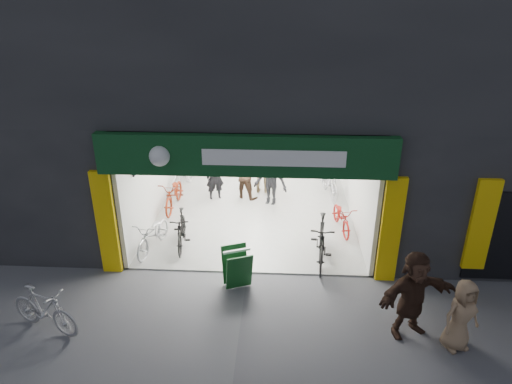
# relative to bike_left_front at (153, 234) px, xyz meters

# --- Properties ---
(ground) EXTENTS (60.00, 60.00, 0.00)m
(ground) POSITION_rel_bike_left_front_xyz_m (2.50, -0.96, -0.45)
(ground) COLOR #56565B
(ground) RESTS_ON ground
(building) EXTENTS (17.00, 10.27, 8.00)m
(building) POSITION_rel_bike_left_front_xyz_m (3.41, 4.03, 3.86)
(building) COLOR #232326
(building) RESTS_ON ground
(bike_left_front) EXTENTS (0.93, 1.81, 0.91)m
(bike_left_front) POSITION_rel_bike_left_front_xyz_m (0.00, 0.00, 0.00)
(bike_left_front) COLOR #B4B4B9
(bike_left_front) RESTS_ON ground
(bike_left_midfront) EXTENTS (0.64, 1.69, 0.99)m
(bike_left_midfront) POSITION_rel_bike_left_front_xyz_m (0.70, 0.19, 0.04)
(bike_left_midfront) COLOR black
(bike_left_midfront) RESTS_ON ground
(bike_left_midback) EXTENTS (0.70, 1.88, 0.98)m
(bike_left_midback) POSITION_rel_bike_left_front_xyz_m (0.00, 2.46, 0.04)
(bike_left_midback) COLOR maroon
(bike_left_midback) RESTS_ON ground
(bike_left_back) EXTENTS (0.92, 2.02, 1.17)m
(bike_left_back) POSITION_rel_bike_left_front_xyz_m (0.00, 4.08, 0.13)
(bike_left_back) COLOR silver
(bike_left_back) RESTS_ON ground
(bike_right_front) EXTENTS (0.72, 2.02, 1.19)m
(bike_right_front) POSITION_rel_bike_left_front_xyz_m (4.30, -0.36, 0.14)
(bike_right_front) COLOR black
(bike_right_front) RESTS_ON ground
(bike_right_mid) EXTENTS (0.79, 1.66, 0.84)m
(bike_right_mid) POSITION_rel_bike_left_front_xyz_m (5.00, 1.33, -0.04)
(bike_right_mid) COLOR #9A120E
(bike_right_mid) RESTS_ON ground
(bike_right_back) EXTENTS (0.84, 1.95, 1.14)m
(bike_right_back) POSITION_rel_bike_left_front_xyz_m (4.86, 3.63, 0.12)
(bike_right_back) COLOR #A6A6AA
(bike_right_back) RESTS_ON ground
(parked_bike) EXTENTS (1.71, 1.02, 0.99)m
(parked_bike) POSITION_rel_bike_left_front_xyz_m (-1.34, -3.14, 0.04)
(parked_bike) COLOR #A9A9AD
(parked_bike) RESTS_ON ground
(customer_a) EXTENTS (0.68, 0.57, 1.60)m
(customer_a) POSITION_rel_bike_left_front_xyz_m (1.18, 3.19, 0.35)
(customer_a) COLOR black
(customer_a) RESTS_ON ground
(customer_b) EXTENTS (1.03, 0.93, 1.73)m
(customer_b) POSITION_rel_bike_left_front_xyz_m (2.14, 3.36, 0.41)
(customer_b) COLOR #3C281B
(customer_b) RESTS_ON ground
(customer_c) EXTENTS (1.24, 0.95, 1.69)m
(customer_c) POSITION_rel_bike_left_front_xyz_m (2.96, 2.89, 0.39)
(customer_c) COLOR black
(customer_c) RESTS_ON ground
(customer_d) EXTENTS (1.06, 0.48, 1.78)m
(customer_d) POSITION_rel_bike_left_front_xyz_m (2.67, 3.76, 0.44)
(customer_d) COLOR #927955
(customer_d) RESTS_ON ground
(pedestrian_near) EXTENTS (0.84, 0.69, 1.48)m
(pedestrian_near) POSITION_rel_bike_left_front_xyz_m (6.66, -3.17, 0.29)
(pedestrian_near) COLOR #8B6E51
(pedestrian_near) RESTS_ON ground
(pedestrian_far) EXTENTS (1.77, 1.17, 1.83)m
(pedestrian_far) POSITION_rel_bike_left_front_xyz_m (5.84, -2.82, 0.46)
(pedestrian_far) COLOR #321F16
(pedestrian_far) RESTS_ON ground
(sandwich_board) EXTENTS (0.77, 0.78, 0.92)m
(sandwich_board) POSITION_rel_bike_left_front_xyz_m (2.32, -1.46, 0.05)
(sandwich_board) COLOR #104118
(sandwich_board) RESTS_ON ground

